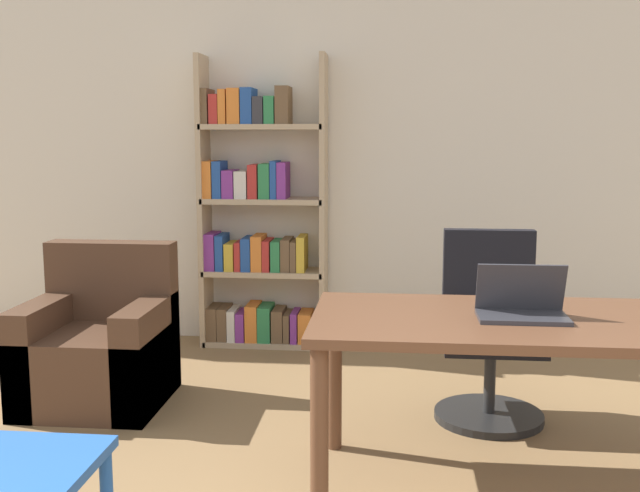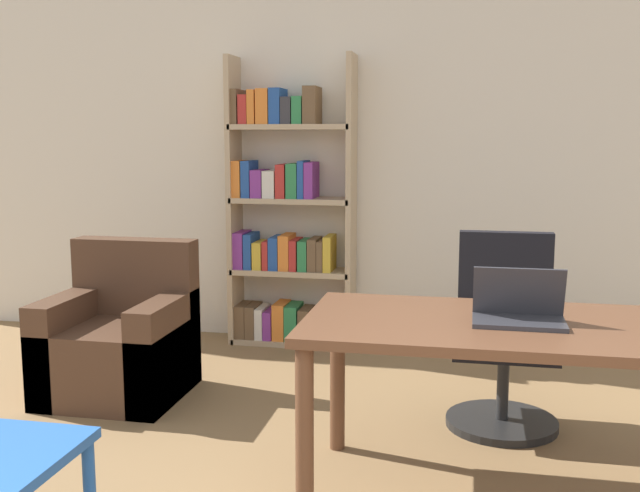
# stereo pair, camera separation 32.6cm
# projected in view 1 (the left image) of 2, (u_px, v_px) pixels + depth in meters

# --- Properties ---
(wall_back) EXTENTS (8.00, 0.06, 2.70)m
(wall_back) POSITION_uv_depth(u_px,v_px,m) (423.00, 152.00, 5.18)
(wall_back) COLOR beige
(wall_back) RESTS_ON ground_plane
(desk) EXTENTS (1.87, 0.82, 0.74)m
(desk) POSITION_uv_depth(u_px,v_px,m) (544.00, 339.00, 3.02)
(desk) COLOR brown
(desk) RESTS_ON ground_plane
(laptop) EXTENTS (0.35, 0.21, 0.22)m
(laptop) POSITION_uv_depth(u_px,v_px,m) (522.00, 306.00, 3.01)
(laptop) COLOR #2D2D33
(laptop) RESTS_ON desk
(office_chair) EXTENTS (0.56, 0.56, 0.97)m
(office_chair) POSITION_uv_depth(u_px,v_px,m) (490.00, 334.00, 3.90)
(office_chair) COLOR black
(office_chair) RESTS_ON ground_plane
(armchair) EXTENTS (0.74, 0.70, 0.86)m
(armchair) POSITION_uv_depth(u_px,v_px,m) (99.00, 350.00, 4.13)
(armchair) COLOR #472D1E
(armchair) RESTS_ON ground_plane
(bookshelf) EXTENTS (0.87, 0.28, 2.00)m
(bookshelf) POSITION_uv_depth(u_px,v_px,m) (257.00, 223.00, 5.17)
(bookshelf) COLOR tan
(bookshelf) RESTS_ON ground_plane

